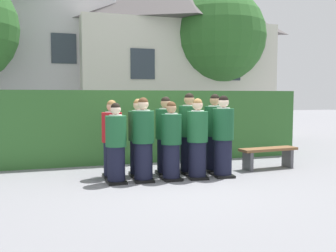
{
  "coord_description": "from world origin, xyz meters",
  "views": [
    {
      "loc": [
        -2.27,
        -6.93,
        1.66
      ],
      "look_at": [
        0.0,
        0.26,
        1.05
      ],
      "focal_mm": 39.74,
      "sensor_mm": 36.0,
      "label": 1
    }
  ],
  "objects_px": {
    "student_front_row_3": "(197,141)",
    "student_rear_row_1": "(138,139)",
    "student_front_row_0": "(116,145)",
    "student_rear_row_3": "(189,135)",
    "student_rear_row_4": "(214,135)",
    "student_front_row_2": "(171,143)",
    "student_front_row_4": "(223,138)",
    "student_rear_row_2": "(166,137)",
    "student_front_row_1": "(143,142)",
    "wooden_bench": "(268,153)",
    "student_in_red_blazer": "(112,141)"
  },
  "relations": [
    {
      "from": "student_front_row_3",
      "to": "student_rear_row_1",
      "type": "relative_size",
      "value": 1.01
    },
    {
      "from": "student_front_row_0",
      "to": "student_rear_row_3",
      "type": "xyz_separation_m",
      "value": [
        1.66,
        0.47,
        0.09
      ]
    },
    {
      "from": "student_rear_row_4",
      "to": "student_front_row_2",
      "type": "bearing_deg",
      "value": -156.29
    },
    {
      "from": "student_front_row_4",
      "to": "student_rear_row_2",
      "type": "height_order",
      "value": "student_front_row_4"
    },
    {
      "from": "student_rear_row_1",
      "to": "student_rear_row_4",
      "type": "distance_m",
      "value": 1.69
    },
    {
      "from": "student_rear_row_1",
      "to": "student_front_row_1",
      "type": "bearing_deg",
      "value": -92.84
    },
    {
      "from": "student_front_row_3",
      "to": "student_rear_row_2",
      "type": "height_order",
      "value": "student_rear_row_2"
    },
    {
      "from": "wooden_bench",
      "to": "student_rear_row_2",
      "type": "bearing_deg",
      "value": 176.57
    },
    {
      "from": "student_front_row_4",
      "to": "student_rear_row_2",
      "type": "bearing_deg",
      "value": 151.08
    },
    {
      "from": "student_front_row_1",
      "to": "student_front_row_3",
      "type": "height_order",
      "value": "student_front_row_1"
    },
    {
      "from": "student_rear_row_2",
      "to": "student_rear_row_3",
      "type": "relative_size",
      "value": 0.96
    },
    {
      "from": "student_in_red_blazer",
      "to": "student_rear_row_2",
      "type": "height_order",
      "value": "student_rear_row_2"
    },
    {
      "from": "student_front_row_2",
      "to": "student_front_row_4",
      "type": "relative_size",
      "value": 0.93
    },
    {
      "from": "student_front_row_1",
      "to": "student_rear_row_4",
      "type": "relative_size",
      "value": 0.96
    },
    {
      "from": "student_front_row_2",
      "to": "student_rear_row_1",
      "type": "xyz_separation_m",
      "value": [
        -0.53,
        0.59,
        0.02
      ]
    },
    {
      "from": "student_front_row_1",
      "to": "student_front_row_3",
      "type": "relative_size",
      "value": 1.01
    },
    {
      "from": "student_front_row_3",
      "to": "wooden_bench",
      "type": "height_order",
      "value": "student_front_row_3"
    },
    {
      "from": "student_rear_row_3",
      "to": "student_rear_row_4",
      "type": "relative_size",
      "value": 1.01
    },
    {
      "from": "student_front_row_0",
      "to": "student_rear_row_2",
      "type": "relative_size",
      "value": 0.93
    },
    {
      "from": "student_front_row_4",
      "to": "wooden_bench",
      "type": "bearing_deg",
      "value": 17.87
    },
    {
      "from": "student_rear_row_4",
      "to": "student_rear_row_3",
      "type": "bearing_deg",
      "value": 177.8
    },
    {
      "from": "student_front_row_4",
      "to": "student_rear_row_4",
      "type": "relative_size",
      "value": 0.98
    },
    {
      "from": "student_front_row_3",
      "to": "wooden_bench",
      "type": "relative_size",
      "value": 1.13
    },
    {
      "from": "student_rear_row_2",
      "to": "wooden_bench",
      "type": "relative_size",
      "value": 1.16
    },
    {
      "from": "student_front_row_1",
      "to": "wooden_bench",
      "type": "distance_m",
      "value": 3.07
    },
    {
      "from": "student_front_row_0",
      "to": "wooden_bench",
      "type": "relative_size",
      "value": 1.08
    },
    {
      "from": "student_front_row_1",
      "to": "student_front_row_2",
      "type": "bearing_deg",
      "value": -6.34
    },
    {
      "from": "student_rear_row_1",
      "to": "wooden_bench",
      "type": "bearing_deg",
      "value": -3.57
    },
    {
      "from": "student_in_red_blazer",
      "to": "student_rear_row_1",
      "type": "xyz_separation_m",
      "value": [
        0.55,
        0.0,
        0.01
      ]
    },
    {
      "from": "student_rear_row_4",
      "to": "student_front_row_4",
      "type": "bearing_deg",
      "value": -95.93
    },
    {
      "from": "student_in_red_blazer",
      "to": "student_rear_row_1",
      "type": "relative_size",
      "value": 0.98
    },
    {
      "from": "student_front_row_1",
      "to": "student_front_row_2",
      "type": "height_order",
      "value": "student_front_row_1"
    },
    {
      "from": "wooden_bench",
      "to": "student_in_red_blazer",
      "type": "bearing_deg",
      "value": 177.01
    },
    {
      "from": "student_front_row_2",
      "to": "student_rear_row_3",
      "type": "relative_size",
      "value": 0.9
    },
    {
      "from": "student_front_row_3",
      "to": "student_front_row_4",
      "type": "relative_size",
      "value": 0.97
    },
    {
      "from": "student_front_row_1",
      "to": "student_rear_row_2",
      "type": "relative_size",
      "value": 0.99
    },
    {
      "from": "student_front_row_1",
      "to": "student_rear_row_3",
      "type": "bearing_deg",
      "value": 22.69
    },
    {
      "from": "student_rear_row_2",
      "to": "student_rear_row_4",
      "type": "relative_size",
      "value": 0.97
    },
    {
      "from": "student_rear_row_4",
      "to": "wooden_bench",
      "type": "bearing_deg",
      "value": -4.72
    },
    {
      "from": "student_front_row_3",
      "to": "wooden_bench",
      "type": "xyz_separation_m",
      "value": [
        1.92,
        0.43,
        -0.42
      ]
    },
    {
      "from": "student_front_row_3",
      "to": "student_rear_row_3",
      "type": "relative_size",
      "value": 0.94
    },
    {
      "from": "student_front_row_0",
      "to": "student_in_red_blazer",
      "type": "xyz_separation_m",
      "value": [
        0.01,
        0.52,
        0.02
      ]
    },
    {
      "from": "student_rear_row_3",
      "to": "student_front_row_4",
      "type": "bearing_deg",
      "value": -46.99
    },
    {
      "from": "student_front_row_2",
      "to": "student_front_row_1",
      "type": "bearing_deg",
      "value": 173.66
    },
    {
      "from": "student_front_row_4",
      "to": "student_in_red_blazer",
      "type": "height_order",
      "value": "student_front_row_4"
    },
    {
      "from": "student_front_row_1",
      "to": "student_front_row_4",
      "type": "relative_size",
      "value": 0.98
    },
    {
      "from": "student_front_row_3",
      "to": "student_rear_row_2",
      "type": "distance_m",
      "value": 0.75
    },
    {
      "from": "student_rear_row_3",
      "to": "student_in_red_blazer",
      "type": "bearing_deg",
      "value": 178.1
    },
    {
      "from": "student_rear_row_2",
      "to": "student_rear_row_3",
      "type": "xyz_separation_m",
      "value": [
        0.52,
        -0.01,
        0.04
      ]
    },
    {
      "from": "student_front_row_0",
      "to": "student_rear_row_1",
      "type": "bearing_deg",
      "value": 43.13
    }
  ]
}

